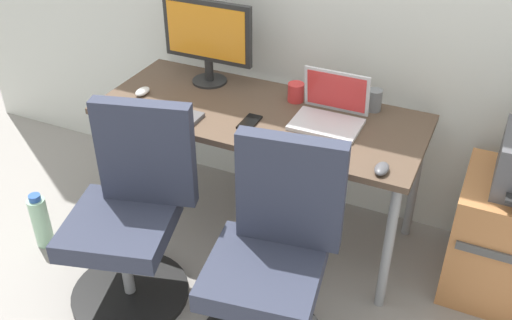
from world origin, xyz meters
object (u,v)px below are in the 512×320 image
office_chair_left (131,218)px  water_bottle_on_floor (41,221)px  desktop_monitor (207,36)px  office_chair_right (272,263)px  open_laptop (330,111)px  coffee_mug (296,92)px

office_chair_left → water_bottle_on_floor: (-0.63, 0.06, -0.28)m
water_bottle_on_floor → desktop_monitor: (0.58, 0.78, 0.80)m
office_chair_right → water_bottle_on_floor: office_chair_right is taller
open_laptop → office_chair_right: bearing=-88.3°
desktop_monitor → coffee_mug: size_ratio=5.22×
office_chair_right → water_bottle_on_floor: 1.33m
office_chair_right → coffee_mug: size_ratio=10.22×
office_chair_right → water_bottle_on_floor: (-1.30, 0.05, -0.28)m
open_laptop → water_bottle_on_floor: bearing=-153.3°
office_chair_left → office_chair_right: (0.67, 0.00, 0.00)m
open_laptop → office_chair_left: bearing=-132.9°
office_chair_left → desktop_monitor: desktop_monitor is taller
office_chair_left → open_laptop: size_ratio=3.03×
water_bottle_on_floor → coffee_mug: coffee_mug is taller
water_bottle_on_floor → open_laptop: (1.28, 0.64, 0.61)m
office_chair_left → coffee_mug: 0.99m
office_chair_right → open_laptop: (-0.02, 0.70, 0.33)m
water_bottle_on_floor → coffee_mug: size_ratio=3.37×
water_bottle_on_floor → coffee_mug: (1.06, 0.77, 0.60)m
office_chair_right → coffee_mug: bearing=106.1°
water_bottle_on_floor → desktop_monitor: bearing=53.5°
water_bottle_on_floor → desktop_monitor: size_ratio=0.65×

